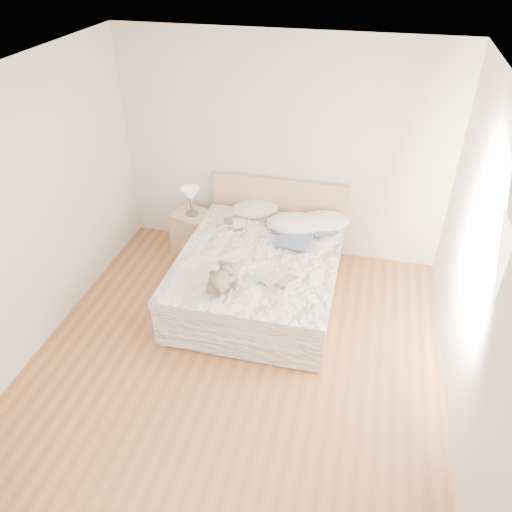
{
  "coord_description": "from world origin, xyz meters",
  "views": [
    {
      "loc": [
        1.02,
        -3.28,
        3.67
      ],
      "look_at": [
        -0.02,
        1.05,
        0.62
      ],
      "focal_mm": 35.0,
      "sensor_mm": 36.0,
      "label": 1
    }
  ],
  "objects_px": {
    "bed": "(261,272)",
    "childrens_book": "(280,279)",
    "table_lamp": "(191,196)",
    "teddy_bear": "(219,285)",
    "photo_book": "(234,223)",
    "nightstand": "(193,232)"
  },
  "relations": [
    {
      "from": "table_lamp",
      "to": "childrens_book",
      "type": "height_order",
      "value": "table_lamp"
    },
    {
      "from": "table_lamp",
      "to": "teddy_bear",
      "type": "distance_m",
      "value": 1.65
    },
    {
      "from": "photo_book",
      "to": "nightstand",
      "type": "bearing_deg",
      "value": 140.66
    },
    {
      "from": "bed",
      "to": "table_lamp",
      "type": "bearing_deg",
      "value": 147.51
    },
    {
      "from": "bed",
      "to": "photo_book",
      "type": "xyz_separation_m",
      "value": [
        -0.44,
        0.45,
        0.32
      ]
    },
    {
      "from": "photo_book",
      "to": "teddy_bear",
      "type": "xyz_separation_m",
      "value": [
        0.19,
        -1.23,
        0.02
      ]
    },
    {
      "from": "teddy_bear",
      "to": "bed",
      "type": "bearing_deg",
      "value": 75.92
    },
    {
      "from": "childrens_book",
      "to": "teddy_bear",
      "type": "relative_size",
      "value": 0.95
    },
    {
      "from": "nightstand",
      "to": "teddy_bear",
      "type": "distance_m",
      "value": 1.7
    },
    {
      "from": "table_lamp",
      "to": "teddy_bear",
      "type": "height_order",
      "value": "table_lamp"
    },
    {
      "from": "table_lamp",
      "to": "photo_book",
      "type": "distance_m",
      "value": 0.67
    },
    {
      "from": "bed",
      "to": "childrens_book",
      "type": "distance_m",
      "value": 0.68
    },
    {
      "from": "bed",
      "to": "teddy_bear",
      "type": "xyz_separation_m",
      "value": [
        -0.24,
        -0.77,
        0.34
      ]
    },
    {
      "from": "table_lamp",
      "to": "teddy_bear",
      "type": "xyz_separation_m",
      "value": [
        0.8,
        -1.44,
        -0.17
      ]
    },
    {
      "from": "nightstand",
      "to": "photo_book",
      "type": "relative_size",
      "value": 1.96
    },
    {
      "from": "table_lamp",
      "to": "photo_book",
      "type": "bearing_deg",
      "value": -19.05
    },
    {
      "from": "table_lamp",
      "to": "childrens_book",
      "type": "distance_m",
      "value": 1.8
    },
    {
      "from": "bed",
      "to": "teddy_bear",
      "type": "relative_size",
      "value": 5.92
    },
    {
      "from": "table_lamp",
      "to": "photo_book",
      "type": "relative_size",
      "value": 1.26
    },
    {
      "from": "childrens_book",
      "to": "teddy_bear",
      "type": "height_order",
      "value": "teddy_bear"
    },
    {
      "from": "nightstand",
      "to": "table_lamp",
      "type": "height_order",
      "value": "table_lamp"
    },
    {
      "from": "nightstand",
      "to": "teddy_bear",
      "type": "relative_size",
      "value": 1.55
    }
  ]
}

